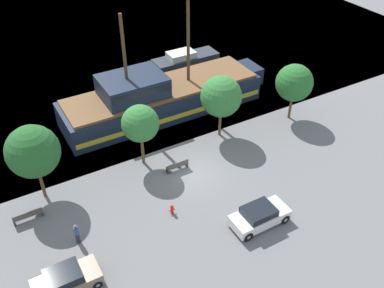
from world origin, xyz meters
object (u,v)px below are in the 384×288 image
Objects in this scene: fire_hydrant at (172,209)px; pedestrian_walking_near at (77,234)px; moored_boat_dockside at (185,59)px; pirate_ship at (160,97)px; bench_promenade_west at (178,166)px; bench_promenade_east at (28,216)px; parked_car_curb_mid at (259,216)px; parked_car_curb_front at (66,280)px.

pedestrian_walking_near reaches higher than fire_hydrant.
fire_hydrant is (-11.85, -19.61, -0.19)m from moored_boat_dockside.
pirate_ship reaches higher than bench_promenade_west.
pirate_ship reaches higher than fire_hydrant.
pirate_ship is 15.97m from bench_promenade_east.
bench_promenade_east is (-8.82, 4.27, 0.04)m from fire_hydrant.
moored_boat_dockside reaches higher than parked_car_curb_mid.
bench_promenade_east is at bearing -150.64° from pirate_ship.
pirate_ship is 15.85m from parked_car_curb_mid.
fire_hydrant is 0.43× the size of bench_promenade_west.
moored_boat_dockside is at bearing 45.88° from pedestrian_walking_near.
moored_boat_dockside reaches higher than parked_car_curb_front.
parked_car_curb_mid is at bearing -21.97° from pedestrian_walking_near.
parked_car_curb_mid reaches higher than bench_promenade_east.
fire_hydrant is 4.63m from bench_promenade_west.
bench_promenade_west is at bearing 19.38° from pedestrian_walking_near.
bench_promenade_east is 4.27m from pedestrian_walking_near.
fire_hydrant is 0.38× the size of bench_promenade_east.
parked_car_curb_front is 5.01× the size of fire_hydrant.
parked_car_curb_front is at bearing -117.75° from pedestrian_walking_near.
pirate_ship is at bearing 44.56° from pedestrian_walking_near.
parked_car_curb_mid is at bearing -74.37° from bench_promenade_west.
moored_boat_dockside reaches higher than bench_promenade_west.
parked_car_curb_mid is 11.97m from pedestrian_walking_near.
pedestrian_walking_near is at bearing 173.51° from fire_hydrant.
pirate_ship is 2.65× the size of moored_boat_dockside.
parked_car_curb_front is at bearing -132.38° from pirate_ship.
bench_promenade_east is (-13.88, -7.81, -1.15)m from pirate_ship.
parked_car_curb_front reaches higher than fire_hydrant.
fire_hydrant is at bearing -122.83° from bench_promenade_west.
pedestrian_walking_near is at bearing 62.25° from parked_car_curb_front.
parked_car_curb_front is at bearing -164.08° from fire_hydrant.
pedestrian_walking_near reaches higher than parked_car_curb_front.
fire_hydrant is at bearing -6.49° from pedestrian_walking_near.
bench_promenade_west is at bearing 30.36° from parked_car_curb_front.
pirate_ship is at bearing -132.01° from moored_boat_dockside.
pirate_ship reaches higher than moored_boat_dockside.
moored_boat_dockside reaches higher than bench_promenade_east.
moored_boat_dockside is 18.29m from bench_promenade_west.
fire_hydrant is 9.80m from bench_promenade_east.
pirate_ship reaches higher than parked_car_curb_front.
fire_hydrant is at bearing 141.13° from parked_car_curb_mid.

